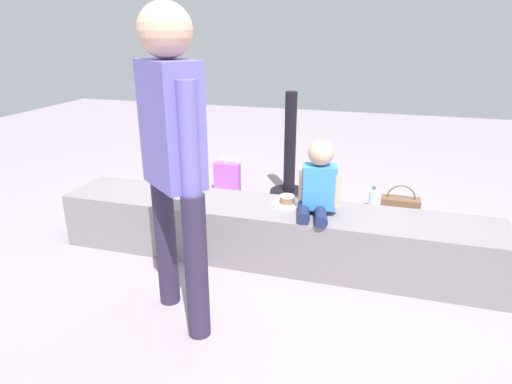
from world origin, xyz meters
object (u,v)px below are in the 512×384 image
Objects in this scene: adult_standing at (173,145)px; handbag_brown_canvas at (400,210)px; child_seated at (318,183)px; gift_bag at (227,177)px; handbag_black_leather at (176,176)px; water_bottle_near_gift at (373,198)px; cake_plate at (287,201)px.

handbag_brown_canvas is (1.16, 1.67, -0.87)m from adult_standing.
gift_bag is at bearing 131.46° from child_seated.
handbag_black_leather reaches higher than gift_bag.
water_bottle_near_gift is at bearing 74.29° from child_seated.
handbag_black_leather is (-1.36, 1.05, -0.28)m from cake_plate.
gift_bag is at bearing 5.84° from handbag_black_leather.
child_seated is 1.47× the size of handbag_brown_canvas.
handbag_brown_canvas is at bearing -48.89° from water_bottle_near_gift.
cake_plate reaches higher than handbag_brown_canvas.
cake_plate is at bearing -52.60° from gift_bag.
gift_bag is (-1.06, 1.20, -0.45)m from child_seated.
handbag_brown_canvas is at bearing 58.96° from child_seated.
water_bottle_near_gift is at bearing 62.71° from cake_plate.
gift_bag is at bearing 127.40° from cake_plate.
adult_standing is 2.21m from handbag_brown_canvas.
adult_standing is at bearing -77.00° from gift_bag.
cake_plate is at bearing 65.55° from adult_standing.
cake_plate is at bearing -37.48° from handbag_black_leather.
gift_bag reaches higher than handbag_brown_canvas.
water_bottle_near_gift is at bearing 0.69° from handbag_black_leather.
child_seated reaches higher than gift_bag.
child_seated is 0.31m from cake_plate.
handbag_brown_canvas is at bearing -10.02° from gift_bag.
adult_standing is 4.96× the size of handbag_brown_canvas.
gift_bag is (-0.45, 1.95, -0.84)m from adult_standing.
adult_standing reaches higher than cake_plate.
handbag_brown_canvas is at bearing 46.46° from cake_plate.
gift_bag is at bearing 103.00° from adult_standing.
handbag_black_leather is (-1.91, -0.02, 0.03)m from water_bottle_near_gift.
adult_standing is 7.93× the size of water_bottle_near_gift.
adult_standing reaches higher than handbag_black_leather.
adult_standing is 2.32m from water_bottle_near_gift.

